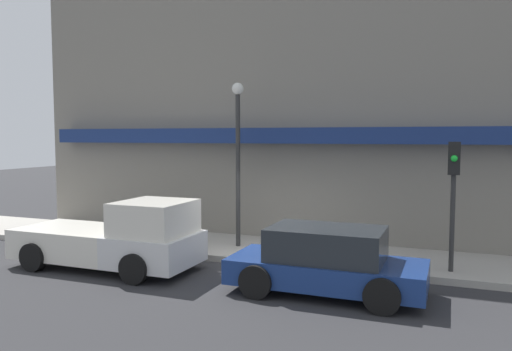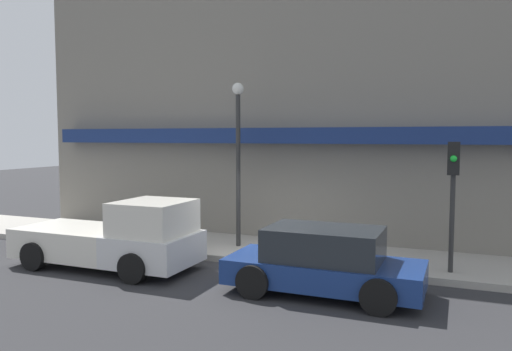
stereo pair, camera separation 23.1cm
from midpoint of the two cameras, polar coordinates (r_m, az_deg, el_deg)
name	(u,v)px [view 2 (the right image)]	position (r m, az deg, el deg)	size (l,w,h in m)	color
ground_plane	(259,267)	(13.77, 0.87, -10.37)	(80.00, 80.00, 0.00)	#2D2D30
sidewalk	(278,251)	(15.14, 3.02, -8.66)	(36.00, 3.05, 0.18)	#ADA89E
building	(309,74)	(17.74, 6.44, 11.48)	(19.80, 3.80, 11.43)	gray
pickup_truck	(117,238)	(13.86, -15.13, -6.94)	(5.08, 2.20, 1.88)	silver
parked_car	(324,262)	(11.42, 8.35, -9.72)	(4.34, 2.04, 1.50)	navy
fire_hydrant	(133,234)	(16.11, -13.48, -6.49)	(0.20, 0.20, 0.64)	yellow
street_lamp	(238,143)	(15.11, -1.62, 3.71)	(0.36, 0.36, 4.96)	#2D2D2D
traffic_light	(453,183)	(13.04, 22.06, -0.76)	(0.28, 0.42, 3.22)	#2D2D2D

